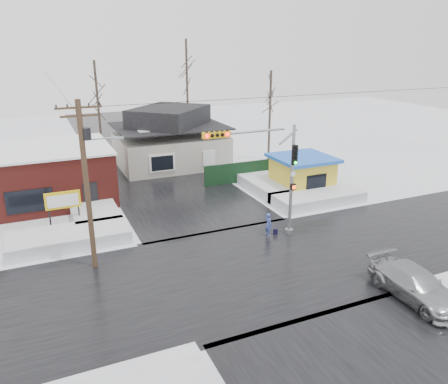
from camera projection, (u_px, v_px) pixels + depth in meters
name	position (u px, v px, depth m)	size (l,w,h in m)	color
ground	(255.00, 266.00, 23.82)	(120.00, 120.00, 0.00)	white
road_ns	(255.00, 266.00, 23.81)	(10.00, 120.00, 0.02)	black
road_ew	(255.00, 266.00, 23.81)	(120.00, 10.00, 0.02)	black
snowbank_nw	(69.00, 238.00, 26.33)	(7.00, 3.00, 0.80)	white
snowbank_ne	(318.00, 198.00, 33.18)	(7.00, 3.00, 0.80)	white
snowbank_nside_w	(92.00, 206.00, 31.42)	(3.00, 8.00, 0.80)	white
snowbank_nside_e	(263.00, 183.00, 36.74)	(3.00, 8.00, 0.80)	white
traffic_signal	(270.00, 168.00, 25.84)	(6.05, 0.68, 7.00)	gray
utility_pole	(87.00, 177.00, 22.17)	(3.15, 0.44, 9.00)	#382619
brick_building	(28.00, 176.00, 32.81)	(12.20, 8.20, 4.12)	maroon
marquee_sign	(63.00, 201.00, 27.99)	(2.20, 0.21, 2.55)	black
house	(170.00, 139.00, 42.78)	(10.40, 8.40, 5.76)	#BAB7A8
kiosk	(302.00, 173.00, 35.61)	(4.60, 4.60, 2.88)	gold
fence	(247.00, 171.00, 38.12)	(8.00, 0.12, 1.80)	black
tree_far_left	(96.00, 82.00, 42.24)	(3.00, 3.00, 10.00)	#332821
tree_far_mid	(187.00, 62.00, 47.26)	(3.00, 3.00, 12.00)	#332821
tree_far_right	(271.00, 89.00, 43.39)	(3.00, 3.00, 9.00)	#332821
pedestrian	(268.00, 225.00, 27.36)	(0.55, 0.36, 1.50)	#3D52AD
car	(415.00, 285.00, 20.61)	(2.04, 5.02, 1.46)	#9D9FA3
shopping_bag	(275.00, 232.00, 27.71)	(0.28, 0.12, 0.35)	black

